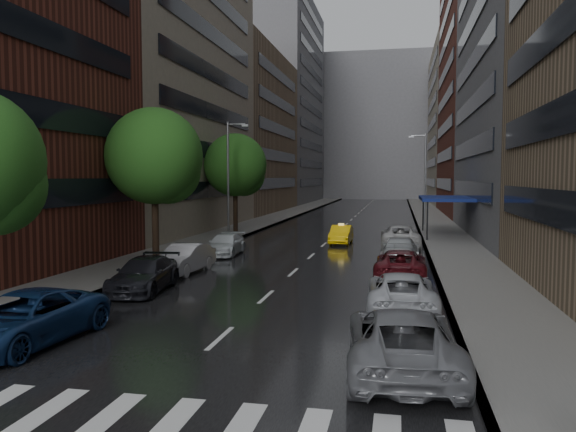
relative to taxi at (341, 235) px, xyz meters
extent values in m
plane|color=gray|center=(-1.16, -28.89, -0.67)|extent=(220.00, 220.00, 0.00)
cube|color=black|center=(-1.16, 21.11, -0.67)|extent=(14.00, 140.00, 0.01)
cube|color=gray|center=(-10.16, 21.11, -0.60)|extent=(4.00, 140.00, 0.15)
cube|color=gray|center=(7.84, 21.11, -0.60)|extent=(4.00, 140.00, 0.15)
cube|color=silver|center=(-3.06, -30.89, -0.66)|extent=(0.55, 2.80, 0.01)
cube|color=silver|center=(-1.66, -30.89, -0.66)|extent=(0.55, 2.80, 0.01)
cube|color=silver|center=(-0.26, -30.89, -0.66)|extent=(0.55, 2.80, 0.01)
cube|color=gray|center=(-16.16, 7.11, 16.33)|extent=(8.00, 28.00, 34.00)
cube|color=#937A5B|center=(-16.16, 35.11, 10.33)|extent=(8.00, 28.00, 22.00)
cube|color=slate|center=(-16.16, 65.11, 18.33)|extent=(8.00, 32.00, 38.00)
cube|color=slate|center=(13.84, 7.11, 11.33)|extent=(8.00, 28.00, 24.00)
cube|color=maroon|center=(13.84, 35.11, 17.33)|extent=(8.00, 28.00, 36.00)
cube|color=gray|center=(13.84, 65.11, 13.33)|extent=(8.00, 32.00, 28.00)
cube|color=slate|center=(-1.16, 89.11, 15.33)|extent=(40.00, 14.00, 32.00)
cylinder|color=#382619|center=(-9.76, -10.54, 1.77)|extent=(0.40, 0.40, 4.88)
sphere|color=#1E5116|center=(-9.76, -10.54, 5.42)|extent=(5.57, 5.57, 5.57)
cylinder|color=#382619|center=(-9.76, 5.76, 1.70)|extent=(0.40, 0.40, 4.74)
sphere|color=#1E5116|center=(-9.76, 5.76, 5.25)|extent=(5.42, 5.42, 5.42)
imported|color=yellow|center=(0.00, 0.00, 0.00)|extent=(1.50, 4.10, 1.34)
imported|color=navy|center=(-6.56, -26.63, 0.10)|extent=(2.97, 5.71, 1.54)
imported|color=black|center=(-6.56, -18.78, 0.05)|extent=(2.46, 5.12, 1.44)
imported|color=#AAABB0|center=(-6.56, -14.15, 0.07)|extent=(1.93, 4.61, 1.48)
imported|color=silver|center=(-6.56, -7.33, -0.01)|extent=(2.01, 4.61, 1.32)
imported|color=slate|center=(4.24, -26.77, 0.13)|extent=(3.04, 5.95, 1.61)
imported|color=silver|center=(4.24, -20.37, 0.05)|extent=(2.59, 5.29, 1.45)
imported|color=#521017|center=(4.24, -13.76, 0.04)|extent=(2.46, 5.18, 1.43)
imported|color=#A5ABAE|center=(4.24, -8.45, 0.06)|extent=(2.28, 5.11, 1.46)
imported|color=silver|center=(4.24, -1.53, 0.11)|extent=(2.80, 5.73, 1.57)
cylinder|color=gray|center=(-8.96, 1.11, 3.98)|extent=(0.18, 0.18, 9.00)
cube|color=gray|center=(-7.56, 1.11, 8.18)|extent=(0.50, 0.22, 0.16)
cylinder|color=gray|center=(6.64, 16.11, 3.98)|extent=(0.18, 0.18, 9.00)
cube|color=gray|center=(5.24, 16.11, 8.18)|extent=(0.50, 0.22, 0.16)
cube|color=navy|center=(7.84, 6.11, 2.48)|extent=(4.00, 8.00, 0.25)
cylinder|color=black|center=(6.24, 2.31, 0.98)|extent=(0.12, 0.12, 3.00)
cylinder|color=black|center=(6.24, 9.91, 0.98)|extent=(0.12, 0.12, 3.00)
camera|label=1|loc=(4.11, -40.91, 4.23)|focal=35.00mm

